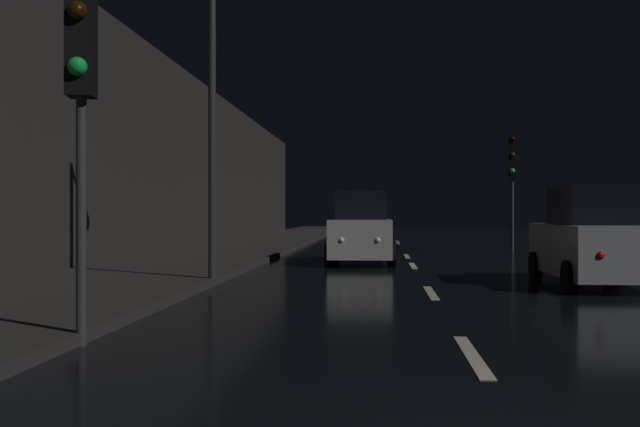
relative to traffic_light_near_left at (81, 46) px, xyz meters
The scene contains 9 objects.
ground 22.07m from the traffic_light_near_left, 78.23° to the left, with size 25.70×84.00×0.02m, color black.
sidewalk_left 21.72m from the traffic_light_near_left, 95.90° to the left, with size 4.40×84.00×0.15m, color #33302D.
building_facade_left 18.47m from the traffic_light_near_left, 105.08° to the left, with size 0.80×63.00×7.38m, color #2D2B28.
lane_centerline 16.23m from the traffic_light_near_left, 73.73° to the left, with size 0.16×31.46×0.01m.
traffic_light_near_left is the anchor object (origin of this frame).
traffic_light_far_right 22.04m from the traffic_light_near_left, 66.51° to the left, with size 0.37×0.48×4.80m.
streetlamp_overhead 6.75m from the traffic_light_near_left, 86.76° to the left, with size 1.70×0.44×6.67m.
car_approaching_headlights 13.96m from the traffic_light_near_left, 77.75° to the left, with size 2.01×4.36×2.20m.
car_parked_right_near 11.12m from the traffic_light_near_left, 42.47° to the left, with size 1.94×4.21×2.12m.
Camera 1 is at (-1.01, -4.45, 1.54)m, focal length 38.26 mm.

